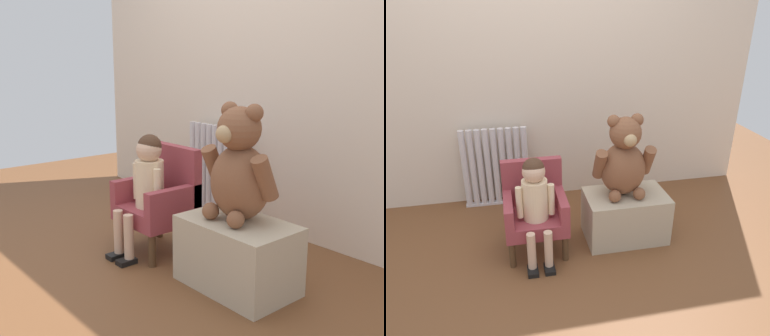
# 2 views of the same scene
# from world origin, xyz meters

# --- Properties ---
(ground_plane) EXTENTS (6.00, 6.00, 0.00)m
(ground_plane) POSITION_xyz_m (0.00, 0.00, 0.00)
(ground_plane) COLOR brown
(back_wall) EXTENTS (3.80, 0.05, 2.40)m
(back_wall) POSITION_xyz_m (0.00, 1.22, 1.20)
(back_wall) COLOR beige
(back_wall) RESTS_ON ground_plane
(radiator) EXTENTS (0.56, 0.05, 0.68)m
(radiator) POSITION_xyz_m (-0.37, 1.10, 0.34)
(radiator) COLOR silver
(radiator) RESTS_ON ground_plane
(child_armchair) EXTENTS (0.42, 0.38, 0.64)m
(child_armchair) POSITION_xyz_m (-0.11, 0.42, 0.32)
(child_armchair) COLOR #933941
(child_armchair) RESTS_ON ground_plane
(child_figure) EXTENTS (0.25, 0.35, 0.72)m
(child_figure) POSITION_xyz_m (-0.11, 0.31, 0.47)
(child_figure) COLOR beige
(child_figure) RESTS_ON ground_plane
(low_bench) EXTENTS (0.59, 0.37, 0.36)m
(low_bench) POSITION_xyz_m (0.55, 0.40, 0.18)
(low_bench) COLOR tan
(low_bench) RESTS_ON ground_plane
(large_teddy_bear) EXTENTS (0.43, 0.30, 0.59)m
(large_teddy_bear) POSITION_xyz_m (0.53, 0.43, 0.61)
(large_teddy_bear) COLOR brown
(large_teddy_bear) RESTS_ON low_bench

